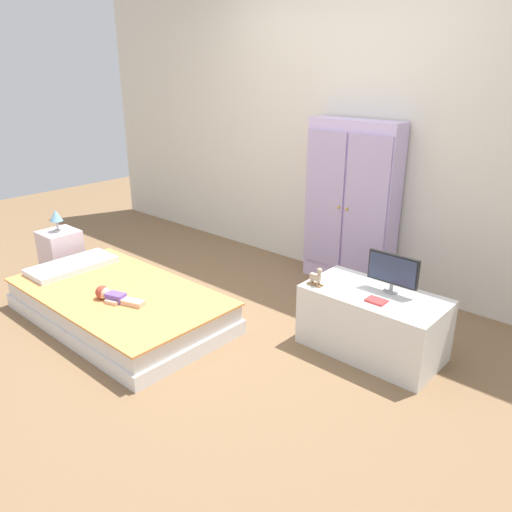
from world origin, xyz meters
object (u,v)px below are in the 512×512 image
Objects in this scene: wardrobe at (351,205)px; book_red at (376,301)px; nightstand at (61,254)px; bed at (119,305)px; tv_monitor at (393,270)px; table_lamp at (56,217)px; rocking_horse_toy at (317,277)px; doll at (111,295)px; tv_stand at (372,322)px.

wardrobe reaches higher than book_red.
nightstand is 3.46× the size of book_red.
bed is 13.87× the size of book_red.
table_lamp is at bearing -164.03° from tv_monitor.
bed is 12.96× the size of rocking_horse_toy.
tv_stand reaches higher than doll.
nightstand is (-1.10, 0.14, 0.09)m from bed.
doll is 0.43× the size of tv_stand.
rocking_horse_toy is at bearing 13.28° from table_lamp.
rocking_horse_toy is at bearing -150.19° from tv_monitor.
table_lamp is 2.85m from book_red.
book_red is (1.69, 0.75, 0.31)m from bed.
rocking_horse_toy is 1.07× the size of book_red.
tv_monitor is at bearing 90.79° from book_red.
nightstand is 3.23× the size of rocking_horse_toy.
tv_monitor is at bearing 29.81° from rocking_horse_toy.
table_lamp is (-1.20, 0.27, 0.28)m from doll.
wardrobe is 1.56× the size of tv_stand.
wardrobe reaches higher than rocking_horse_toy.
tv_stand is (2.72, 0.71, -0.34)m from table_lamp.
wardrobe is 10.63× the size of rocking_horse_toy.
table_lamp is at bearing -167.73° from book_red.
book_red is (1.58, 0.87, 0.16)m from doll.
nightstand is 2.86m from book_red.
nightstand is 1.25× the size of tv_monitor.
tv_monitor reaches higher than doll.
table_lamp is at bearing -141.22° from wardrobe.
wardrobe is 1.24m from tv_stand.
rocking_horse_toy is at bearing 13.28° from nightstand.
book_red is at bearing -50.49° from wardrobe.
nightstand reaches higher than doll.
rocking_horse_toy is (1.16, 0.82, 0.21)m from doll.
wardrobe is (0.77, 1.85, 0.42)m from doll.
rocking_horse_toy is (2.37, 0.56, -0.07)m from table_lamp.
table_lamp reaches higher than doll.
bed is 2.02m from wardrobe.
doll is 0.91× the size of nightstand.
book_red is (0.07, -0.11, 0.22)m from tv_stand.
book_red is (0.42, 0.05, -0.06)m from rocking_horse_toy.
rocking_horse_toy is at bearing -69.14° from wardrobe.
tv_monitor is (2.78, 0.80, 0.36)m from nightstand.
table_lamp is 1.49× the size of rocking_horse_toy.
rocking_horse_toy is (1.27, 0.70, 0.37)m from bed.
tv_stand is at bearing 14.72° from nightstand.
book_red is (0.00, -0.19, -0.14)m from tv_monitor.
doll is at bearing -12.48° from table_lamp.
tv_monitor is (0.06, 0.08, 0.36)m from tv_stand.
tv_monitor reaches higher than book_red.
tv_monitor is at bearing 15.97° from table_lamp.
doll is 1.26m from table_lamp.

